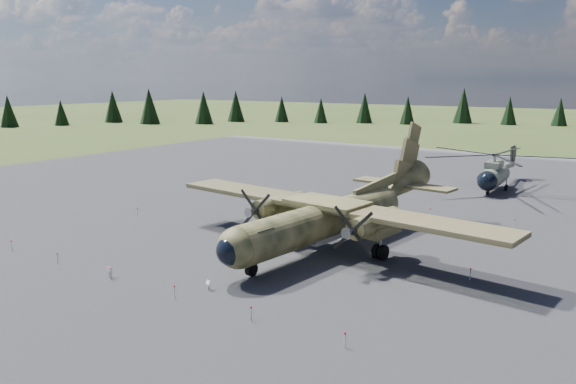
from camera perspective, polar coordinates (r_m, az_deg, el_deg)
The scene contains 8 objects.
ground at distance 47.47m, azimuth -1.59°, elevation -5.11°, with size 500.00×500.00×0.00m, color #485526.
apron at distance 55.66m, azimuth 4.34°, elevation -2.66°, with size 120.00×120.00×0.04m, color slate.
transport_plane at distance 45.84m, azimuth 4.76°, elevation -2.01°, with size 30.60×27.64×10.06m.
helicopter_near at distance 72.79m, azimuth 20.27°, elevation 2.65°, with size 18.95×21.98×4.67m.
info_placard_left at distance 41.03m, azimuth -17.69°, elevation -7.56°, with size 0.55×0.36×0.80m.
info_placard_right at distance 37.36m, azimuth -8.10°, elevation -9.19°, with size 0.43×0.28×0.63m.
barrier_fence at distance 47.53m, azimuth -2.10°, elevation -4.46°, with size 33.12×29.62×0.85m.
treeline at distance 44.90m, azimuth -7.48°, elevation 0.14°, with size 288.21×290.40×10.98m.
Camera 1 is at (26.21, -37.22, 13.47)m, focal length 35.00 mm.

